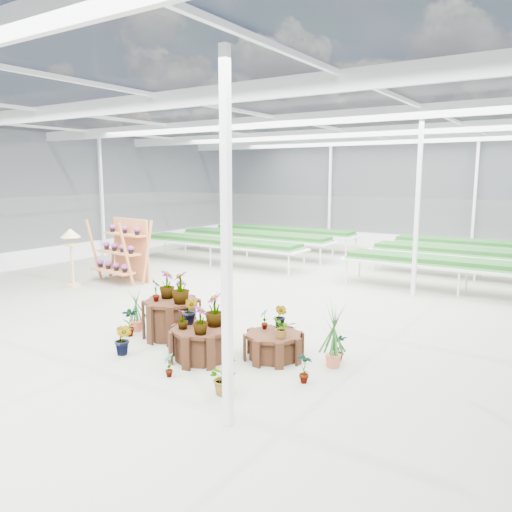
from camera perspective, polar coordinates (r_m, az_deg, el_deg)
The scene contains 10 objects.
ground_plane at distance 11.23m, azimuth -3.42°, elevation -6.63°, with size 24.00×24.00×0.00m, color gray.
greenhouse_shell at distance 10.83m, azimuth -3.54°, elevation 4.90°, with size 18.00×24.00×4.50m, color white, non-canonical shape.
steel_frame at distance 10.83m, azimuth -3.54°, elevation 4.90°, with size 18.00×24.00×4.50m, color silver, non-canonical shape.
nursery_benches at distance 17.32m, azimuth 10.91°, elevation 0.28°, with size 16.00×7.00×0.84m, color silver, non-canonical shape.
plinth_tall at distance 9.68m, azimuth -9.58°, elevation -7.09°, with size 1.07×1.07×0.73m, color #351B0E.
plinth_mid at distance 8.52m, azimuth -6.31°, elevation -9.95°, with size 1.03×1.03×0.55m, color #351B0E.
plinth_low at distance 8.53m, azimuth 2.03°, elevation -10.24°, with size 0.98×0.98×0.44m, color #351B0E.
shelf_rack at distance 14.95m, azimuth -15.28°, elevation 0.61°, with size 1.71×0.91×1.81m, color #BE6E3F, non-canonical shape.
bird_table at distance 14.65m, azimuth -20.31°, elevation -0.18°, with size 0.39×0.39×1.63m, color tan, non-canonical shape.
nursery_plants at distance 9.00m, azimuth -5.04°, elevation -7.20°, with size 4.58×2.74×1.33m.
Camera 1 is at (6.46, -8.65, 3.07)m, focal length 35.00 mm.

